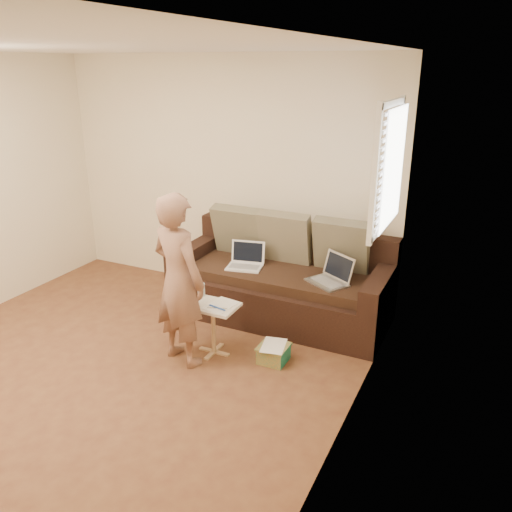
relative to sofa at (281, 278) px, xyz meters
The scene contains 17 objects.
floor 2.04m from the sofa, 116.89° to the right, with size 4.50×4.50×0.00m, color #562F20.
ceiling 2.95m from the sofa, 116.89° to the right, with size 4.50×4.50×0.00m, color white.
wall_back 1.34m from the sofa, 152.18° to the left, with size 4.00×4.00×0.00m, color beige.
wall_right 2.26m from the sofa, 58.21° to the right, with size 4.50×4.50×0.00m, color beige.
window_blinds 1.67m from the sofa, 14.68° to the right, with size 0.12×0.88×1.08m, color white, non-canonical shape.
sofa is the anchor object (origin of this frame).
pillow_left 0.74m from the sofa, 159.38° to the left, with size 0.55×0.14×0.55m, color brown, non-canonical shape.
pillow_mid 0.43m from the sofa, 102.82° to the left, with size 0.55×0.14×0.55m, color #615F45, non-canonical shape.
pillow_right 0.70m from the sofa, 23.08° to the left, with size 0.55×0.14×0.55m, color brown, non-canonical shape.
laptop_silver 0.56m from the sofa, 13.78° to the right, with size 0.38×0.27×0.25m, color #B7BABC, non-canonical shape.
laptop_white 0.39m from the sofa, 161.79° to the right, with size 0.35×0.26×0.26m, color white, non-canonical shape.
person 1.29m from the sofa, 111.34° to the right, with size 0.56×0.38×1.53m, color brown.
side_table 0.99m from the sofa, 105.20° to the right, with size 0.44×0.31×0.49m, color silver, non-canonical shape.
drinking_glass 0.94m from the sofa, 118.34° to the right, with size 0.07×0.07×0.12m, color silver, non-canonical shape.
scissors 1.01m from the sofa, 100.18° to the right, with size 0.18×0.10×0.02m, color silver, non-canonical shape.
paper_on_table 0.95m from the sofa, 101.33° to the right, with size 0.21×0.30×0.00m, color white, non-canonical shape.
striped_box 0.96m from the sofa, 70.67° to the right, with size 0.26×0.26×0.16m, color orange, non-canonical shape.
Camera 1 is at (2.77, -2.73, 2.49)m, focal length 36.26 mm.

